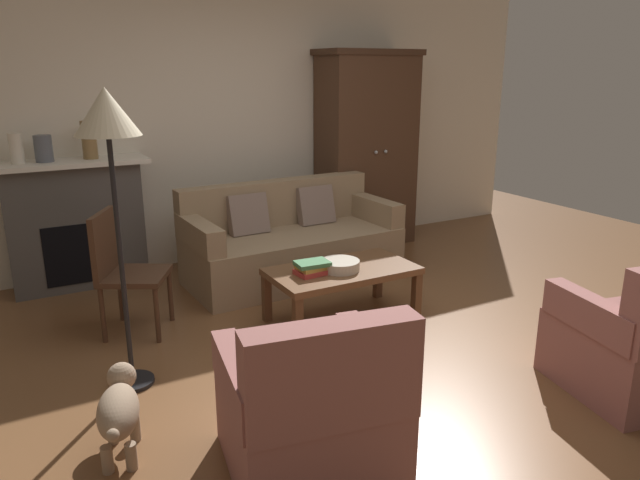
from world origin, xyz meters
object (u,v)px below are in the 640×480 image
(fruit_bowl, at_px, (340,265))
(side_chair_wooden, at_px, (122,265))
(floor_lamp, at_px, (108,131))
(dog, at_px, (119,409))
(couch, at_px, (290,244))
(coffee_table, at_px, (342,275))
(fireplace, at_px, (76,223))
(armchair_near_right, at_px, (640,344))
(armchair_near_left, at_px, (312,413))
(book_stack, at_px, (313,268))
(armoire, at_px, (366,149))
(mantel_vase_bronze, at_px, (89,140))
(mantel_vase_cream, at_px, (16,149))
(mantel_vase_slate, at_px, (43,149))

(fruit_bowl, distance_m, side_chair_wooden, 1.58)
(floor_lamp, distance_m, dog, 1.47)
(couch, distance_m, floor_lamp, 2.45)
(fruit_bowl, relative_size, dog, 0.53)
(coffee_table, distance_m, dog, 2.01)
(fireplace, bearing_deg, armchair_near_right, -53.48)
(couch, xyz_separation_m, side_chair_wooden, (-1.57, -0.47, 0.19))
(coffee_table, xyz_separation_m, side_chair_wooden, (-1.48, 0.59, 0.15))
(armchair_near_left, bearing_deg, couch, 65.83)
(book_stack, distance_m, floor_lamp, 1.74)
(armoire, bearing_deg, couch, -152.77)
(mantel_vase_bronze, bearing_deg, armchair_near_right, -55.27)
(side_chair_wooden, bearing_deg, mantel_vase_cream, 114.42)
(mantel_vase_bronze, height_order, armchair_near_right, mantel_vase_bronze)
(coffee_table, bearing_deg, armchair_near_right, -60.72)
(couch, height_order, mantel_vase_bronze, mantel_vase_bronze)
(armchair_near_right, bearing_deg, mantel_vase_slate, 128.51)
(armchair_near_left, bearing_deg, side_chair_wooden, 102.07)
(floor_lamp, height_order, dog, floor_lamp)
(mantel_vase_slate, bearing_deg, fireplace, 5.69)
(dog, bearing_deg, armoire, 39.33)
(armchair_near_right, bearing_deg, floor_lamp, 149.13)
(armchair_near_right, height_order, dog, armchair_near_right)
(mantel_vase_slate, height_order, side_chair_wooden, mantel_vase_slate)
(mantel_vase_bronze, bearing_deg, fruit_bowl, -51.65)
(mantel_vase_bronze, bearing_deg, couch, -24.11)
(book_stack, xyz_separation_m, floor_lamp, (-1.37, -0.19, 1.07))
(fireplace, relative_size, book_stack, 4.68)
(armoire, xyz_separation_m, couch, (-1.23, -0.63, -0.71))
(side_chair_wooden, bearing_deg, mantel_vase_bronze, 88.48)
(mantel_vase_cream, bearing_deg, armoire, -1.03)
(couch, xyz_separation_m, fruit_bowl, (-0.13, -1.10, 0.14))
(armchair_near_right, bearing_deg, mantel_vase_cream, 130.45)
(mantel_vase_slate, relative_size, floor_lamp, 0.12)
(couch, relative_size, dog, 3.50)
(coffee_table, distance_m, mantel_vase_slate, 2.67)
(mantel_vase_bronze, relative_size, armchair_near_left, 0.36)
(armchair_near_left, relative_size, dog, 1.59)
(fireplace, relative_size, coffee_table, 1.15)
(armoire, bearing_deg, floor_lamp, -147.12)
(fireplace, height_order, coffee_table, fireplace)
(couch, height_order, book_stack, couch)
(fireplace, relative_size, dog, 2.27)
(armoire, height_order, dog, armoire)
(mantel_vase_bronze, distance_m, dog, 2.84)
(armoire, height_order, fruit_bowl, armoire)
(side_chair_wooden, distance_m, dog, 1.52)
(armoire, bearing_deg, fireplace, 178.49)
(fruit_bowl, distance_m, dog, 1.97)
(armchair_near_left, bearing_deg, floor_lamp, 114.50)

